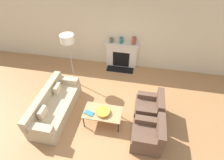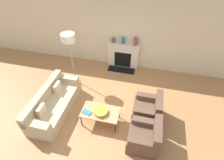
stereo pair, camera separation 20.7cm
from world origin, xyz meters
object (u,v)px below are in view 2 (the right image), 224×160
object	(u,v)px
fireplace	(123,56)
armchair_far	(148,110)
mantel_vase_center_left	(123,40)
mantel_vase_center_right	(136,41)
bowl	(101,111)
couch	(54,104)
floor_lamp	(69,41)
book	(87,112)
armchair_near	(145,137)
mantel_vase_left	(113,40)
coffee_table	(100,112)

from	to	relation	value
fireplace	armchair_far	world-z (taller)	fireplace
mantel_vase_center_left	mantel_vase_center_right	xyz separation A→B (m)	(0.47, -0.00, 0.02)
mantel_vase_center_right	bowl	bearing A→B (deg)	-100.03
couch	floor_lamp	distance (m)	2.00
book	floor_lamp	size ratio (longest dim) A/B	0.16
armchair_near	fireplace	bearing A→B (deg)	-159.93
armchair_near	book	world-z (taller)	armchair_near
couch	mantel_vase_left	bearing A→B (deg)	-23.11
book	mantel_vase_center_left	bearing A→B (deg)	97.69
armchair_far	coffee_table	size ratio (longest dim) A/B	0.80
mantel_vase_left	mantel_vase_center_left	size ratio (longest dim) A/B	0.70
mantel_vase_center_left	mantel_vase_center_right	bearing A→B (deg)	-0.00
bowl	mantel_vase_center_left	bearing A→B (deg)	89.14
fireplace	mantel_vase_center_left	xyz separation A→B (m)	(-0.03, 0.02, 0.66)
book	mantel_vase_center_left	xyz separation A→B (m)	(0.43, 2.99, 0.71)
bowl	floor_lamp	distance (m)	2.42
fireplace	couch	world-z (taller)	fireplace
fireplace	mantel_vase_center_right	bearing A→B (deg)	1.97
couch	armchair_far	distance (m)	2.84
fireplace	mantel_vase_center_left	size ratio (longest dim) A/B	5.60
coffee_table	mantel_vase_center_right	xyz separation A→B (m)	(0.54, 2.88, 0.77)
couch	mantel_vase_left	world-z (taller)	mantel_vase_left
mantel_vase_center_left	mantel_vase_center_right	world-z (taller)	mantel_vase_center_right
fireplace	mantel_vase_left	distance (m)	0.74
book	mantel_vase_left	size ratio (longest dim) A/B	1.81
bowl	floor_lamp	size ratio (longest dim) A/B	0.20
armchair_far	mantel_vase_left	bearing A→B (deg)	-146.14
bowl	mantel_vase_left	xyz separation A→B (m)	(-0.33, 2.91, 0.63)
coffee_table	mantel_vase_center_right	distance (m)	3.03
armchair_near	floor_lamp	distance (m)	3.60
armchair_far	bowl	distance (m)	1.39
fireplace	armchair_near	world-z (taller)	fireplace
couch	book	size ratio (longest dim) A/B	7.11
book	floor_lamp	distance (m)	2.29
couch	armchair_near	xyz separation A→B (m)	(2.80, -0.49, 0.03)
armchair_far	coffee_table	distance (m)	1.39
armchair_near	book	bearing A→B (deg)	-100.46
bowl	floor_lamp	bearing A→B (deg)	133.09
couch	mantel_vase_left	xyz separation A→B (m)	(1.20, 2.81, 0.83)
mantel_vase_left	mantel_vase_center_right	world-z (taller)	mantel_vase_center_right
floor_lamp	mantel_vase_center_right	world-z (taller)	floor_lamp
fireplace	book	bearing A→B (deg)	-98.73
armchair_near	mantel_vase_center_left	xyz separation A→B (m)	(-1.23, 3.30, 0.84)
fireplace	coffee_table	xyz separation A→B (m)	(-0.10, -2.86, -0.10)
armchair_near	mantel_vase_center_right	xyz separation A→B (m)	(-0.76, 3.30, 0.86)
armchair_far	bowl	xyz separation A→B (m)	(-1.27, -0.52, 0.18)
coffee_table	floor_lamp	size ratio (longest dim) A/B	0.56
armchair_far	mantel_vase_left	world-z (taller)	mantel_vase_left
armchair_far	mantel_vase_center_right	xyz separation A→B (m)	(-0.76, 2.39, 0.86)
couch	armchair_far	bearing A→B (deg)	-81.41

